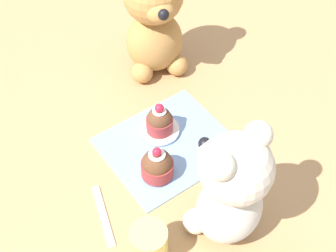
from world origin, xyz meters
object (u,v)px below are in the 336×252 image
object	(u,v)px
cupcake_near_cream_bear	(157,165)
teddy_bear_cream	(231,189)
saucer_plate	(160,130)
teddy_bear_tan	(154,19)
teaspoon	(103,215)
juice_glass	(149,245)
cupcake_near_tan_bear	(159,121)

from	to	relation	value
cupcake_near_cream_bear	teddy_bear_cream	bearing A→B (deg)	101.79
cupcake_near_cream_bear	saucer_plate	distance (m)	0.10
teddy_bear_cream	saucer_plate	xyz separation A→B (m)	(-0.03, -0.22, -0.10)
teddy_bear_tan	teaspoon	distance (m)	0.39
juice_glass	teddy_bear_tan	bearing A→B (deg)	-125.85
saucer_plate	teddy_bear_cream	bearing A→B (deg)	82.65
saucer_plate	juice_glass	distance (m)	0.25
teddy_bear_cream	juice_glass	xyz separation A→B (m)	(0.13, -0.03, -0.08)
teddy_bear_cream	teddy_bear_tan	bearing A→B (deg)	-116.35
cupcake_near_cream_bear	teaspoon	bearing A→B (deg)	7.09
teddy_bear_tan	cupcake_near_tan_bear	bearing A→B (deg)	-103.67
cupcake_near_tan_bear	teaspoon	xyz separation A→B (m)	(0.18, 0.09, -0.03)
teddy_bear_tan	cupcake_near_cream_bear	size ratio (longest dim) A/B	3.54
juice_glass	teaspoon	distance (m)	0.11
cupcake_near_cream_bear	cupcake_near_tan_bear	distance (m)	0.10
teddy_bear_cream	teddy_bear_tan	size ratio (longest dim) A/B	0.92
teaspoon	saucer_plate	bearing A→B (deg)	-45.64
cupcake_near_cream_bear	teddy_bear_tan	bearing A→B (deg)	-123.97
teddy_bear_tan	saucer_plate	world-z (taller)	teddy_bear_tan
teddy_bear_cream	cupcake_near_cream_bear	world-z (taller)	teddy_bear_cream
juice_glass	teaspoon	size ratio (longest dim) A/B	0.61
teddy_bear_tan	juice_glass	xyz separation A→B (m)	(0.25, 0.35, -0.09)
teddy_bear_cream	cupcake_near_cream_bear	xyz separation A→B (m)	(0.03, -0.15, -0.08)
cupcake_near_tan_bear	teddy_bear_cream	bearing A→B (deg)	82.65
saucer_plate	teaspoon	xyz separation A→B (m)	(0.18, 0.09, -0.01)
teddy_bear_tan	saucer_plate	xyz separation A→B (m)	(0.10, 0.16, -0.12)
cupcake_near_tan_bear	juice_glass	size ratio (longest dim) A/B	0.91
teddy_bear_cream	cupcake_near_tan_bear	xyz separation A→B (m)	(-0.03, -0.22, -0.08)
teddy_bear_cream	teaspoon	bearing A→B (deg)	-48.94
saucer_plate	cupcake_near_tan_bear	world-z (taller)	cupcake_near_tan_bear
saucer_plate	teddy_bear_tan	bearing A→B (deg)	-122.23
teddy_bear_cream	saucer_plate	distance (m)	0.25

